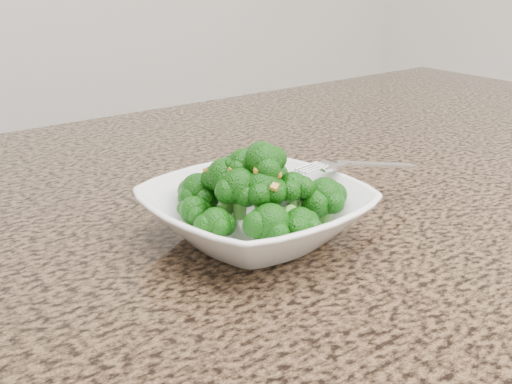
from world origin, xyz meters
TOP-DOWN VIEW (x-y plane):
  - granite_counter at (0.00, 0.30)m, footprint 1.64×1.04m
  - bowl at (-0.14, 0.25)m, footprint 0.22×0.22m
  - broccoli_pile at (-0.14, 0.25)m, footprint 0.19×0.19m
  - garlic_topping at (-0.14, 0.25)m, footprint 0.11×0.11m
  - fork at (-0.03, 0.25)m, footprint 0.19×0.04m

SIDE VIEW (x-z plane):
  - granite_counter at x=0.00m, z-range 0.87..0.90m
  - bowl at x=-0.14m, z-range 0.90..0.95m
  - fork at x=-0.03m, z-range 0.95..0.96m
  - broccoli_pile at x=-0.14m, z-range 0.95..1.02m
  - garlic_topping at x=-0.14m, z-range 1.02..1.02m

